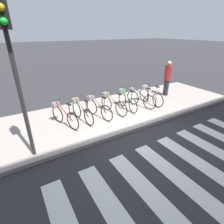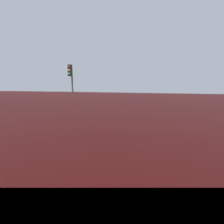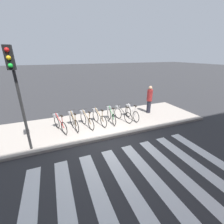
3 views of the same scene
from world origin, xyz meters
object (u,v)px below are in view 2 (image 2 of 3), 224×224
traffic_light (71,81)px  parked_bicycle_5 (141,117)px  parked_bicycle_4 (132,116)px  parked_bicycle_6 (151,117)px  parked_bicycle_1 (105,114)px  parked_bicycle_2 (113,115)px  pedestrian (177,110)px  parked_bicycle_0 (97,113)px  parked_bicycle_3 (122,115)px

traffic_light → parked_bicycle_5: bearing=15.6°
parked_bicycle_4 → parked_bicycle_6: (1.26, -0.07, 0.00)m
parked_bicycle_4 → parked_bicycle_1: bearing=-178.9°
parked_bicycle_2 → parked_bicycle_1: bearing=175.6°
traffic_light → pedestrian: bearing=14.4°
parked_bicycle_0 → traffic_light: bearing=-132.6°
parked_bicycle_1 → traffic_light: 3.32m
parked_bicycle_6 → parked_bicycle_5: bearing=-178.5°
parked_bicycle_0 → pedestrian: (5.61, 0.43, 0.52)m
parked_bicycle_4 → parked_bicycle_6: same height
parked_bicycle_6 → pedestrian: bearing=15.8°
parked_bicycle_2 → parked_bicycle_6: 2.71m
parked_bicycle_6 → parked_bicycle_0: bearing=179.9°
parked_bicycle_4 → pedestrian: (2.81, 0.37, 0.52)m
parked_bicycle_5 → parked_bicycle_6: (0.61, 0.02, 0.00)m
parked_bicycle_0 → traffic_light: (-1.22, -1.32, 2.36)m
parked_bicycle_6 → parked_bicycle_1: bearing=179.5°
parked_bicycle_5 → parked_bicycle_3: bearing=178.0°
parked_bicycle_6 → pedestrian: 1.69m
pedestrian → traffic_light: size_ratio=0.46×
parked_bicycle_2 → parked_bicycle_4: (1.45, 0.09, 0.00)m
parked_bicycle_0 → parked_bicycle_6: size_ratio=0.95×
pedestrian → parked_bicycle_3: bearing=-173.5°
parked_bicycle_5 → parked_bicycle_6: bearing=1.5°
parked_bicycle_5 → parked_bicycle_6: 0.61m
parked_bicycle_0 → pedestrian: bearing=4.4°
parked_bicycle_2 → parked_bicycle_3: same height
parked_bicycle_0 → parked_bicycle_1: same height
parked_bicycle_3 → parked_bicycle_5: same height
parked_bicycle_5 → traffic_light: (-4.66, -1.30, 2.36)m
parked_bicycle_0 → parked_bicycle_1: (0.69, 0.02, 0.00)m
parked_bicycle_2 → parked_bicycle_6: same height
parked_bicycle_0 → parked_bicycle_6: 4.06m
parked_bicycle_1 → parked_bicycle_0: bearing=-178.0°
parked_bicycle_0 → pedestrian: size_ratio=0.82×
parked_bicycle_3 → parked_bicycle_6: 2.01m
parked_bicycle_1 → parked_bicycle_6: size_ratio=0.99×
parked_bicycle_2 → parked_bicycle_5: size_ratio=1.01×
parked_bicycle_0 → parked_bicycle_4: same height
pedestrian → traffic_light: (-6.82, -1.76, 1.84)m
parked_bicycle_5 → parked_bicycle_2: bearing=-179.9°
parked_bicycle_2 → parked_bicycle_3: (0.70, 0.05, 0.00)m
pedestrian → parked_bicycle_0: bearing=-175.6°
parked_bicycle_1 → traffic_light: size_ratio=0.39×
parked_bicycle_0 → parked_bicycle_5: size_ratio=0.99×
parked_bicycle_0 → parked_bicycle_2: size_ratio=0.98×
traffic_light → parked_bicycle_1: bearing=35.2°
parked_bicycle_2 → parked_bicycle_6: (2.71, 0.02, 0.00)m
parked_bicycle_0 → pedestrian: 5.65m
parked_bicycle_4 → parked_bicycle_5: same height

